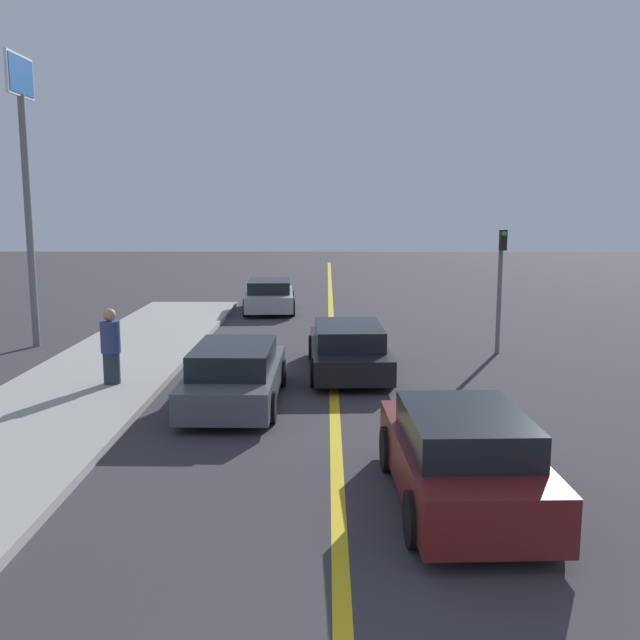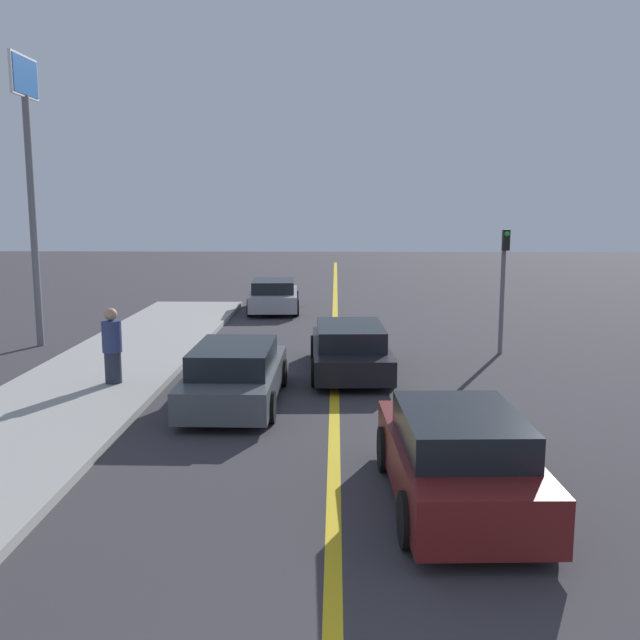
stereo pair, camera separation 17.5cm
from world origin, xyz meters
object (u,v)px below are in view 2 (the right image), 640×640
Objects in this scene: traffic_light at (503,277)px; car_far_distant at (350,349)px; car_ahead_center at (235,375)px; pedestrian_mid_group at (112,346)px; car_parked_left_lot at (274,296)px; roadside_sign at (28,144)px; car_near_right_lane at (457,458)px.

car_far_distant is at bearing -151.35° from traffic_light.
pedestrian_mid_group reaches higher than car_ahead_center.
roadside_sign is at bearing -135.12° from car_parked_left_lot.
car_parked_left_lot is at bearing 131.34° from traffic_light.
traffic_light is at bearing 71.58° from car_near_right_lane.
car_near_right_lane is at bearing -80.74° from car_parked_left_lot.
car_near_right_lane is at bearing -52.81° from car_ahead_center.
car_ahead_center is at bearing -42.43° from roadside_sign.
pedestrian_mid_group is at bearing -156.83° from traffic_light.
pedestrian_mid_group is at bearing -163.71° from car_far_distant.
traffic_light is (9.35, 4.00, 1.14)m from pedestrian_mid_group.
car_far_distant is at bearing 18.47° from pedestrian_mid_group.
car_far_distant is (-1.29, 7.69, -0.07)m from car_near_right_lane.
car_ahead_center is (-3.67, 4.92, -0.05)m from car_near_right_lane.
traffic_light is (6.52, 5.03, 1.51)m from car_ahead_center.
roadside_sign reaches higher than car_ahead_center.
traffic_light is (2.86, 9.95, 1.46)m from car_near_right_lane.
roadside_sign reaches higher than car_near_right_lane.
pedestrian_mid_group is (-5.20, -1.74, 0.38)m from car_far_distant.
traffic_light is at bearing 38.12° from car_ahead_center.
traffic_light is 0.42× the size of roadside_sign.
car_ahead_center reaches higher than car_far_distant.
roadside_sign is (-10.14, 10.83, 5.01)m from car_near_right_lane.
roadside_sign is (-12.99, 0.88, 3.55)m from traffic_light.
roadside_sign is (-3.64, 4.88, 4.70)m from pedestrian_mid_group.
car_near_right_lane is at bearing -106.01° from traffic_light.
car_parked_left_lot is at bearing 102.88° from car_far_distant.
car_ahead_center is 0.97× the size of car_far_distant.
car_near_right_lane is 0.89× the size of car_far_distant.
pedestrian_mid_group is at bearing 135.10° from car_near_right_lane.
traffic_light is at bearing -3.88° from roadside_sign.
car_near_right_lane reaches higher than car_far_distant.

